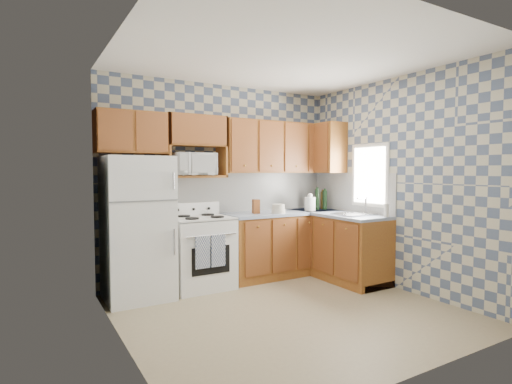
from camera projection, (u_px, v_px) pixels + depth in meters
floor at (287, 311)px, 4.30m from camera, size 3.40×3.40×0.00m
back_wall at (222, 182)px, 5.61m from camera, size 3.40×0.02×2.70m
right_wall at (397, 183)px, 5.09m from camera, size 0.02×3.20×2.70m
backsplash_back at (247, 192)px, 5.81m from camera, size 2.60×0.02×0.56m
backsplash_right at (352, 192)px, 5.78m from camera, size 0.02×1.60×0.56m
refrigerator at (137, 228)px, 4.69m from camera, size 0.75×0.70×1.68m
stove_body at (201, 253)px, 5.14m from camera, size 0.76×0.65×0.90m
cooktop at (200, 218)px, 5.11m from camera, size 0.76×0.65×0.02m
backguard at (192, 209)px, 5.34m from camera, size 0.76×0.08×0.17m
dish_towel_left at (203, 252)px, 4.78m from camera, size 0.19×0.02×0.39m
dish_towel_right at (218, 251)px, 4.88m from camera, size 0.19×0.02×0.39m
base_cabinets_back at (283, 244)px, 5.82m from camera, size 1.75×0.60×0.88m
base_cabinets_right at (336, 246)px, 5.68m from camera, size 0.60×1.60×0.88m
countertop_back at (283, 213)px, 5.79m from camera, size 1.77×0.63×0.04m
countertop_right at (336, 214)px, 5.65m from camera, size 0.63×1.60×0.04m
upper_cabinets_back at (278, 148)px, 5.86m from camera, size 1.75×0.33×0.74m
upper_cabinets_fridge at (131, 132)px, 4.78m from camera, size 0.82×0.33×0.50m
upper_cabinets_right at (323, 148)px, 6.06m from camera, size 0.33×0.70×0.74m
microwave_shelf at (195, 177)px, 5.22m from camera, size 0.80×0.33×0.03m
microwave at (193, 164)px, 5.15m from camera, size 0.56×0.41×0.29m
sink at (354, 214)px, 5.35m from camera, size 0.48×0.40×0.03m
window at (370, 175)px, 5.47m from camera, size 0.02×0.66×0.86m
bottle_0 at (317, 199)px, 6.07m from camera, size 0.07×0.07×0.31m
bottle_1 at (325, 200)px, 6.07m from camera, size 0.07×0.07×0.29m
bottle_2 at (323, 200)px, 6.18m from camera, size 0.07×0.07×0.27m
knife_block at (256, 206)px, 5.51m from camera, size 0.10×0.10×0.19m
electric_kettle at (310, 204)px, 5.87m from camera, size 0.16×0.16×0.20m
food_containers at (278, 209)px, 5.52m from camera, size 0.19×0.19×0.13m
soap_bottle at (386, 210)px, 5.09m from camera, size 0.06×0.06×0.17m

